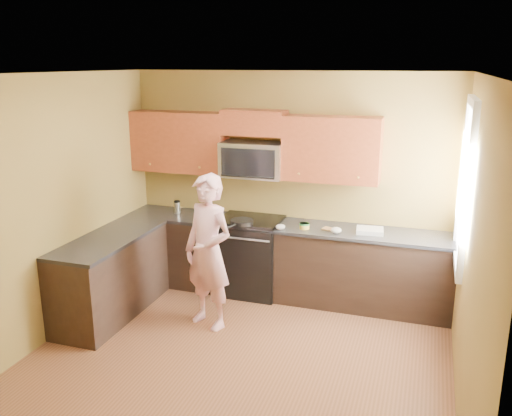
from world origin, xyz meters
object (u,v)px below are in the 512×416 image
at_px(stove, 250,255).
at_px(frying_pan, 242,224).
at_px(travel_mug, 177,213).
at_px(microwave, 253,177).
at_px(woman, 208,252).
at_px(butter_tub, 304,229).

height_order(stove, frying_pan, frying_pan).
xyz_separation_m(stove, travel_mug, (-1.00, 0.04, 0.45)).
bearing_deg(frying_pan, microwave, 102.59).
bearing_deg(travel_mug, woman, -49.86).
relative_size(microwave, butter_tub, 6.42).
distance_m(woman, frying_pan, 0.74).
height_order(frying_pan, travel_mug, travel_mug).
distance_m(microwave, butter_tub, 0.91).
bearing_deg(frying_pan, butter_tub, 27.47).
relative_size(stove, woman, 0.56).
xyz_separation_m(stove, frying_pan, (-0.01, -0.26, 0.47)).
bearing_deg(butter_tub, microwave, 162.70).
bearing_deg(travel_mug, microwave, 4.59).
relative_size(microwave, travel_mug, 4.63).
xyz_separation_m(frying_pan, butter_tub, (0.72, 0.16, -0.03)).
relative_size(stove, frying_pan, 2.02).
height_order(stove, travel_mug, travel_mug).
xyz_separation_m(microwave, butter_tub, (0.70, -0.22, -0.53)).
bearing_deg(microwave, butter_tub, -17.30).
height_order(stove, butter_tub, butter_tub).
relative_size(woman, butter_tub, 14.21).
distance_m(stove, travel_mug, 1.10).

